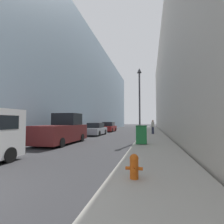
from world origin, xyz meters
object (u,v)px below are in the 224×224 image
(pickup_truck, at_px, (62,131))
(fire_hydrant, at_px, (134,166))
(pedestrian_on_sidewalk, at_px, (153,127))
(parked_sedan_far, at_px, (109,127))
(lamppost, at_px, (140,97))
(parked_sedan_near, at_px, (96,129))
(trash_bin, at_px, (141,134))

(pickup_truck, bearing_deg, fire_hydrant, -50.41)
(pedestrian_on_sidewalk, bearing_deg, pickup_truck, -124.07)
(fire_hydrant, height_order, parked_sedan_far, parked_sedan_far)
(pedestrian_on_sidewalk, bearing_deg, parked_sedan_far, 142.14)
(lamppost, bearing_deg, pickup_truck, -157.03)
(pickup_truck, height_order, parked_sedan_near, pickup_truck)
(lamppost, height_order, parked_sedan_near, lamppost)
(parked_sedan_far, bearing_deg, trash_bin, -68.83)
(lamppost, height_order, pedestrian_on_sidewalk, lamppost)
(fire_hydrant, height_order, pedestrian_on_sidewalk, pedestrian_on_sidewalk)
(fire_hydrant, relative_size, trash_bin, 0.52)
(fire_hydrant, distance_m, pickup_truck, 9.79)
(lamppost, relative_size, parked_sedan_near, 1.36)
(trash_bin, distance_m, parked_sedan_near, 10.31)
(trash_bin, xyz_separation_m, pickup_truck, (-6.06, 0.12, 0.18))
(trash_bin, xyz_separation_m, pedestrian_on_sidewalk, (0.90, 10.41, 0.22))
(fire_hydrant, xyz_separation_m, parked_sedan_far, (-6.33, 23.31, 0.24))
(parked_sedan_far, xyz_separation_m, pedestrian_on_sidewalk, (7.06, -5.49, 0.28))
(parked_sedan_near, distance_m, parked_sedan_far, 7.52)
(trash_bin, relative_size, parked_sedan_near, 0.29)
(fire_hydrant, height_order, pickup_truck, pickup_truck)
(trash_bin, height_order, parked_sedan_far, parked_sedan_far)
(lamppost, distance_m, parked_sedan_near, 8.72)
(pickup_truck, xyz_separation_m, parked_sedan_near, (0.07, 8.26, -0.28))
(pickup_truck, xyz_separation_m, pedestrian_on_sidewalk, (6.96, 10.29, 0.03))
(lamppost, bearing_deg, trash_bin, -84.13)
(lamppost, relative_size, pickup_truck, 1.10)
(trash_bin, xyz_separation_m, lamppost, (-0.26, 2.58, 2.98))
(pickup_truck, height_order, pedestrian_on_sidewalk, pickup_truck)
(fire_hydrant, xyz_separation_m, parked_sedan_near, (-6.16, 15.80, 0.21))
(fire_hydrant, relative_size, parked_sedan_far, 0.15)
(trash_bin, relative_size, lamppost, 0.21)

